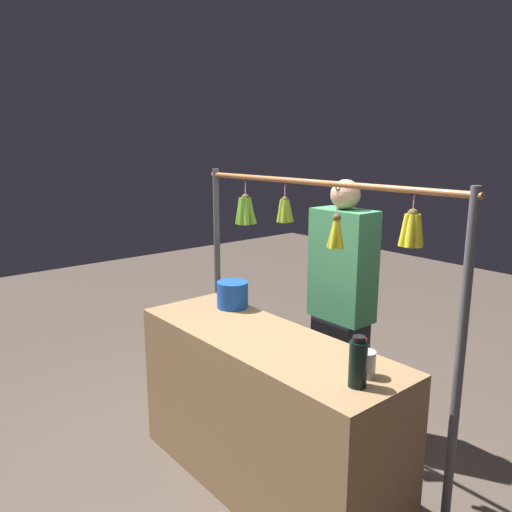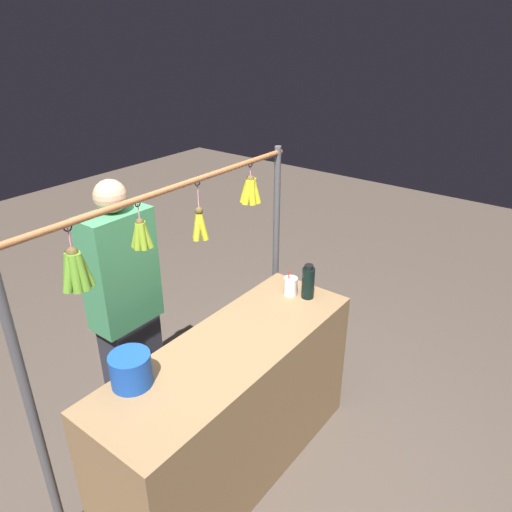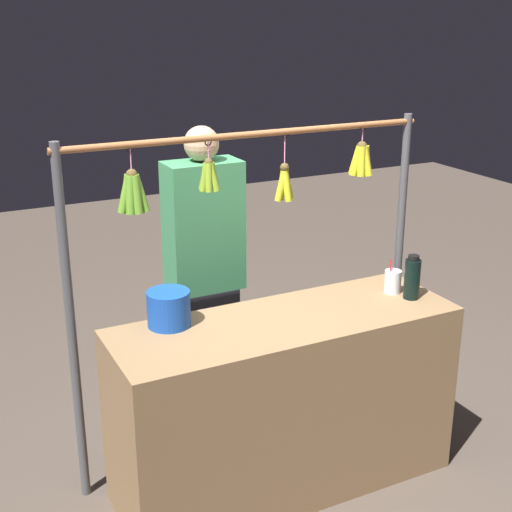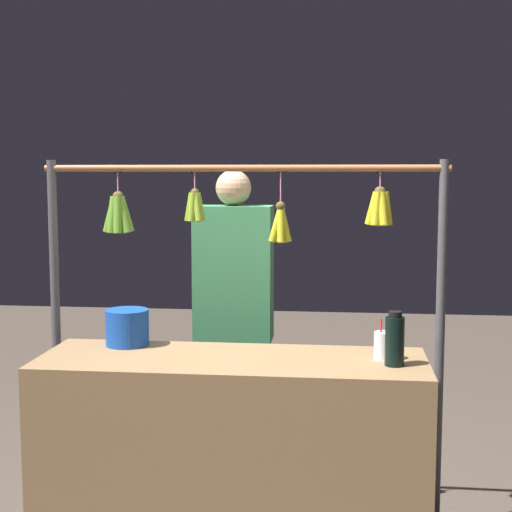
# 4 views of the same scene
# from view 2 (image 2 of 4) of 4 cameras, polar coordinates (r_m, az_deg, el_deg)

# --- Properties ---
(ground_plane) EXTENTS (12.00, 12.00, 0.00)m
(ground_plane) POSITION_cam_2_polar(r_m,az_deg,el_deg) (3.27, -2.67, -23.48)
(ground_plane) COLOR #4F433A
(market_counter) EXTENTS (1.69, 0.57, 0.91)m
(market_counter) POSITION_cam_2_polar(r_m,az_deg,el_deg) (2.94, -2.87, -17.72)
(market_counter) COLOR olive
(market_counter) RESTS_ON ground
(display_rack) EXTENTS (1.92, 0.14, 1.77)m
(display_rack) POSITION_cam_2_polar(r_m,az_deg,el_deg) (2.67, -9.37, -1.95)
(display_rack) COLOR #4C4C51
(display_rack) RESTS_ON ground
(water_bottle) EXTENTS (0.08, 0.08, 0.23)m
(water_bottle) POSITION_cam_2_polar(r_m,az_deg,el_deg) (3.04, 6.21, -3.10)
(water_bottle) COLOR black
(water_bottle) RESTS_ON market_counter
(blue_bucket) EXTENTS (0.20, 0.20, 0.17)m
(blue_bucket) POSITION_cam_2_polar(r_m,az_deg,el_deg) (2.43, -14.63, -12.92)
(blue_bucket) COLOR #194BB5
(blue_bucket) RESTS_ON market_counter
(drink_cup) EXTENTS (0.09, 0.09, 0.17)m
(drink_cup) POSITION_cam_2_polar(r_m,az_deg,el_deg) (3.08, 4.12, -3.59)
(drink_cup) COLOR silver
(drink_cup) RESTS_ON market_counter
(vendor_person) EXTENTS (0.41, 0.22, 1.72)m
(vendor_person) POSITION_cam_2_polar(r_m,az_deg,el_deg) (3.10, -15.06, -6.89)
(vendor_person) COLOR #2D2D38
(vendor_person) RESTS_ON ground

